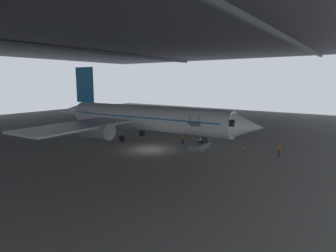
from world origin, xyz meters
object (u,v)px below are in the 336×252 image
boarding_stairs (200,143)px  crew_worker_by_stairs (183,138)px  crew_worker_near_nose (279,149)px  traffic_cone_orange (244,149)px  airplane_main (142,118)px

boarding_stairs → crew_worker_by_stairs: size_ratio=2.91×
crew_worker_near_nose → traffic_cone_orange: size_ratio=2.71×
airplane_main → crew_worker_by_stairs: airplane_main is taller
crew_worker_near_nose → traffic_cone_orange: bearing=87.3°
airplane_main → traffic_cone_orange: airplane_main is taller
boarding_stairs → airplane_main: bearing=89.9°
crew_worker_by_stairs → crew_worker_near_nose: bearing=-86.9°
airplane_main → crew_worker_by_stairs: bearing=-79.8°
boarding_stairs → traffic_cone_orange: 5.57m
airplane_main → boarding_stairs: airplane_main is taller
traffic_cone_orange → airplane_main: bearing=97.7°
crew_worker_near_nose → boarding_stairs: bearing=101.0°
airplane_main → crew_worker_by_stairs: 6.89m
boarding_stairs → traffic_cone_orange: size_ratio=7.55×
boarding_stairs → crew_worker_by_stairs: bearing=70.5°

